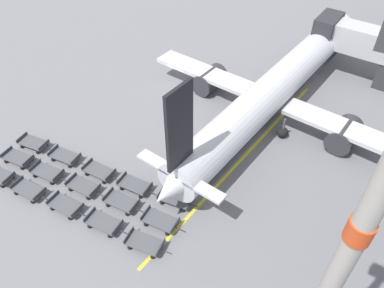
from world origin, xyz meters
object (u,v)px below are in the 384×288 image
object	(u,v)px
baggage_dolly_row_mid_b_col_d	(135,185)
baggage_dolly_row_mid_a_col_b	(47,172)
baggage_dolly_row_near_col_c	(66,206)
baggage_dolly_row_near_col_d	(104,223)
baggage_dolly_row_near_col_b	(29,190)
baggage_dolly_row_mid_a_col_c	(83,186)
baggage_dolly_row_near_col_e	(145,243)
baggage_dolly_row_mid_b_col_c	(99,171)
baggage_dolly_row_mid_a_col_a	(18,158)
baggage_dolly_row_mid_b_col_e	(176,199)
baggage_dolly_row_mid_a_col_d	(121,202)
baggage_dolly_row_mid_b_col_b	(65,156)
baggage_dolly_row_mid_a_col_e	(160,221)
baggage_dolly_row_mid_b_col_a	(34,143)
airplane	(275,90)

from	to	relation	value
baggage_dolly_row_mid_b_col_d	baggage_dolly_row_mid_a_col_b	bearing A→B (deg)	-159.62
baggage_dolly_row_near_col_c	baggage_dolly_row_near_col_d	bearing A→B (deg)	4.69
baggage_dolly_row_near_col_d	baggage_dolly_row_mid_a_col_b	xyz separation A→B (m)	(-8.33, 1.62, 0.00)
baggage_dolly_row_near_col_c	baggage_dolly_row_near_col_d	size ratio (longest dim) A/B	0.99
baggage_dolly_row_near_col_b	baggage_dolly_row_mid_a_col_c	bearing A→B (deg)	35.99
baggage_dolly_row_near_col_e	baggage_dolly_row_mid_b_col_c	xyz separation A→B (m)	(-8.29, 4.06, 0.00)
baggage_dolly_row_mid_a_col_a	baggage_dolly_row_mid_b_col_e	bearing A→B (deg)	13.09
baggage_dolly_row_mid_a_col_d	baggage_dolly_row_mid_b_col_b	world-z (taller)	same
baggage_dolly_row_near_col_c	baggage_dolly_row_near_col_e	xyz separation A→B (m)	(8.05, 0.52, 0.00)
baggage_dolly_row_mid_a_col_b	baggage_dolly_row_mid_a_col_c	distance (m)	4.14
baggage_dolly_row_near_col_d	baggage_dolly_row_mid_a_col_e	size ratio (longest dim) A/B	1.00
baggage_dolly_row_near_col_e	baggage_dolly_row_mid_b_col_c	distance (m)	9.23
baggage_dolly_row_mid_b_col_a	baggage_dolly_row_mid_b_col_b	distance (m)	4.15
airplane	baggage_dolly_row_mid_a_col_b	xyz separation A→B (m)	(-14.37, -19.95, -2.63)
baggage_dolly_row_mid_b_col_d	baggage_dolly_row_mid_b_col_c	bearing A→B (deg)	-174.99
baggage_dolly_row_near_col_e	baggage_dolly_row_mid_a_col_d	world-z (taller)	same
baggage_dolly_row_near_col_e	baggage_dolly_row_mid_a_col_c	world-z (taller)	same
baggage_dolly_row_near_col_b	baggage_dolly_row_mid_b_col_c	size ratio (longest dim) A/B	1.00
baggage_dolly_row_near_col_b	baggage_dolly_row_mid_b_col_b	bearing A→B (deg)	94.25
baggage_dolly_row_mid_a_col_b	baggage_dolly_row_mid_b_col_e	bearing A→B (deg)	16.55
baggage_dolly_row_near_col_e	baggage_dolly_row_mid_a_col_b	size ratio (longest dim) A/B	1.01
baggage_dolly_row_mid_a_col_b	baggage_dolly_row_mid_a_col_a	bearing A→B (deg)	-178.14
baggage_dolly_row_near_col_d	baggage_dolly_row_mid_a_col_d	xyz separation A→B (m)	(-0.14, 2.48, 0.00)
baggage_dolly_row_near_col_b	baggage_dolly_row_mid_a_col_d	size ratio (longest dim) A/B	1.00
baggage_dolly_row_mid_b_col_c	baggage_dolly_row_mid_b_col_d	size ratio (longest dim) A/B	0.99
baggage_dolly_row_near_col_c	baggage_dolly_row_mid_b_col_b	xyz separation A→B (m)	(-4.46, 4.37, 0.00)
baggage_dolly_row_mid_a_col_e	baggage_dolly_row_mid_b_col_b	xyz separation A→B (m)	(-12.35, 1.46, 0.00)
baggage_dolly_row_near_col_d	baggage_dolly_row_mid_b_col_b	bearing A→B (deg)	154.50
baggage_dolly_row_near_col_b	baggage_dolly_row_mid_b_col_c	xyz separation A→B (m)	(3.87, 5.01, 0.00)
baggage_dolly_row_mid_b_col_a	baggage_dolly_row_mid_b_col_d	size ratio (longest dim) A/B	1.01
baggage_dolly_row_mid_b_col_d	baggage_dolly_row_mid_b_col_e	size ratio (longest dim) A/B	0.99
baggage_dolly_row_mid_b_col_a	baggage_dolly_row_mid_b_col_d	world-z (taller)	same
baggage_dolly_row_mid_a_col_c	baggage_dolly_row_mid_b_col_d	xyz separation A→B (m)	(3.90, 2.52, 0.00)
baggage_dolly_row_mid_a_col_b	baggage_dolly_row_mid_a_col_d	xyz separation A→B (m)	(8.19, 0.86, 0.00)
baggage_dolly_row_mid_a_col_c	baggage_dolly_row_mid_b_col_a	bearing A→B (deg)	168.55
baggage_dolly_row_near_col_d	baggage_dolly_row_mid_a_col_e	xyz separation A→B (m)	(3.88, 2.58, 0.00)
baggage_dolly_row_near_col_b	baggage_dolly_row_mid_a_col_c	world-z (taller)	same
baggage_dolly_row_mid_b_col_d	airplane	bearing A→B (deg)	69.47
baggage_dolly_row_near_col_e	baggage_dolly_row_mid_a_col_c	size ratio (longest dim) A/B	1.01
baggage_dolly_row_mid_a_col_c	baggage_dolly_row_mid_a_col_d	world-z (taller)	same
baggage_dolly_row_mid_b_col_b	baggage_dolly_row_mid_a_col_a	bearing A→B (deg)	-145.80
baggage_dolly_row_near_col_c	baggage_dolly_row_mid_a_col_e	world-z (taller)	same
baggage_dolly_row_mid_a_col_e	baggage_dolly_row_mid_b_col_e	xyz separation A→B (m)	(-0.17, 2.61, 0.00)
baggage_dolly_row_mid_a_col_e	baggage_dolly_row_mid_b_col_d	bearing A→B (deg)	154.36
baggage_dolly_row_mid_b_col_a	baggage_dolly_row_near_col_d	bearing A→B (deg)	-16.66
baggage_dolly_row_near_col_b	baggage_dolly_row_mid_a_col_d	bearing A→B (deg)	22.09
airplane	baggage_dolly_row_near_col_b	size ratio (longest dim) A/B	10.77
baggage_dolly_row_near_col_e	baggage_dolly_row_mid_b_col_a	bearing A→B (deg)	167.86
baggage_dolly_row_mid_a_col_e	baggage_dolly_row_mid_b_col_b	world-z (taller)	same
baggage_dolly_row_mid_a_col_b	baggage_dolly_row_mid_b_col_b	size ratio (longest dim) A/B	1.00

